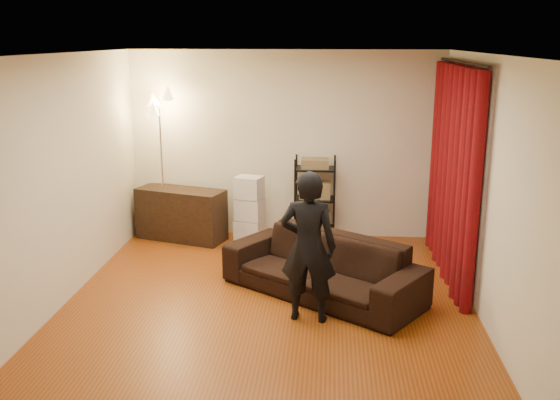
# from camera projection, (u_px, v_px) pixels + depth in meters

# --- Properties ---
(floor) EXTENTS (5.00, 5.00, 0.00)m
(floor) POSITION_uv_depth(u_px,v_px,m) (269.00, 302.00, 6.96)
(floor) COLOR #893A12
(floor) RESTS_ON ground
(ceiling) EXTENTS (5.00, 5.00, 0.00)m
(ceiling) POSITION_uv_depth(u_px,v_px,m) (268.00, 54.00, 6.27)
(ceiling) COLOR white
(ceiling) RESTS_ON ground
(wall_back) EXTENTS (5.00, 0.00, 5.00)m
(wall_back) POSITION_uv_depth(u_px,v_px,m) (286.00, 145.00, 9.03)
(wall_back) COLOR beige
(wall_back) RESTS_ON ground
(wall_front) EXTENTS (5.00, 0.00, 5.00)m
(wall_front) POSITION_uv_depth(u_px,v_px,m) (231.00, 268.00, 4.20)
(wall_front) COLOR beige
(wall_front) RESTS_ON ground
(wall_left) EXTENTS (0.00, 5.00, 5.00)m
(wall_left) POSITION_uv_depth(u_px,v_px,m) (63.00, 180.00, 6.79)
(wall_left) COLOR beige
(wall_left) RESTS_ON ground
(wall_right) EXTENTS (0.00, 5.00, 5.00)m
(wall_right) POSITION_uv_depth(u_px,v_px,m) (485.00, 188.00, 6.44)
(wall_right) COLOR beige
(wall_right) RESTS_ON ground
(curtain_rod) EXTENTS (0.04, 2.65, 0.04)m
(curtain_rod) POSITION_uv_depth(u_px,v_px,m) (462.00, 62.00, 7.22)
(curtain_rod) COLOR black
(curtain_rod) RESTS_ON wall_right
(curtain) EXTENTS (0.22, 2.65, 2.55)m
(curtain) POSITION_uv_depth(u_px,v_px,m) (452.00, 172.00, 7.55)
(curtain) COLOR #6A050A
(curtain) RESTS_ON ground
(sofa) EXTENTS (2.42, 2.06, 0.68)m
(sofa) POSITION_uv_depth(u_px,v_px,m) (322.00, 267.00, 7.07)
(sofa) COLOR black
(sofa) RESTS_ON ground
(person) EXTENTS (0.62, 0.45, 1.59)m
(person) POSITION_uv_depth(u_px,v_px,m) (308.00, 247.00, 6.34)
(person) COLOR black
(person) RESTS_ON ground
(media_cabinet) EXTENTS (1.36, 0.84, 0.75)m
(media_cabinet) POSITION_uv_depth(u_px,v_px,m) (181.00, 214.00, 9.05)
(media_cabinet) COLOR black
(media_cabinet) RESTS_ON ground
(storage_boxes) EXTENTS (0.46, 0.40, 0.96)m
(storage_boxes) POSITION_uv_depth(u_px,v_px,m) (250.00, 209.00, 8.92)
(storage_boxes) COLOR beige
(storage_boxes) RESTS_ON ground
(wire_shelf) EXTENTS (0.61, 0.48, 1.22)m
(wire_shelf) POSITION_uv_depth(u_px,v_px,m) (315.00, 199.00, 8.96)
(wire_shelf) COLOR black
(wire_shelf) RESTS_ON ground
(floor_lamp) EXTENTS (0.42, 0.42, 2.13)m
(floor_lamp) POSITION_uv_depth(u_px,v_px,m) (162.00, 167.00, 8.92)
(floor_lamp) COLOR silver
(floor_lamp) RESTS_ON ground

